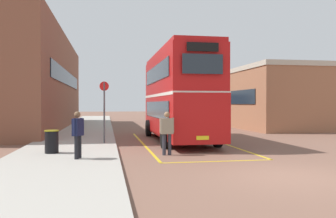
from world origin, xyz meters
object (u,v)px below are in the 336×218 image
at_px(double_decker_bus, 178,94).
at_px(pedestrian_boarding, 167,130).
at_px(bus_stop_sign, 104,106).
at_px(litter_bin, 52,142).
at_px(pedestrian_waiting_near, 78,132).
at_px(single_deck_bus, 181,107).

relative_size(double_decker_bus, pedestrian_boarding, 5.78).
bearing_deg(pedestrian_boarding, double_decker_bus, 73.67).
bearing_deg(pedestrian_boarding, bus_stop_sign, 124.82).
bearing_deg(litter_bin, bus_stop_sign, 58.45).
relative_size(double_decker_bus, pedestrian_waiting_near, 6.11).
distance_m(double_decker_bus, pedestrian_boarding, 5.47).
bearing_deg(double_decker_bus, pedestrian_waiting_near, -127.11).
bearing_deg(single_deck_bus, double_decker_bus, -102.75).
relative_size(single_deck_bus, bus_stop_sign, 3.11).
xyz_separation_m(single_deck_bus, pedestrian_boarding, (-5.70, -23.69, -0.66)).
bearing_deg(single_deck_bus, pedestrian_waiting_near, -109.79).
relative_size(pedestrian_boarding, bus_stop_sign, 0.58).
bearing_deg(bus_stop_sign, double_decker_bus, 21.85).
xyz_separation_m(double_decker_bus, litter_bin, (-5.83, -4.71, -1.94)).
height_order(single_deck_bus, pedestrian_boarding, single_deck_bus).
bearing_deg(pedestrian_waiting_near, single_deck_bus, 70.21).
xyz_separation_m(single_deck_bus, litter_bin, (-10.05, -23.36, -1.06)).
relative_size(double_decker_bus, litter_bin, 11.29).
bearing_deg(double_decker_bus, single_deck_bus, 77.25).
distance_m(pedestrian_boarding, bus_stop_sign, 4.33).
bearing_deg(litter_bin, single_deck_bus, 66.71).
relative_size(single_deck_bus, pedestrian_boarding, 5.36).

